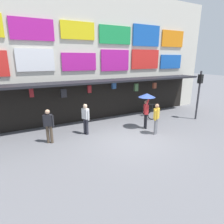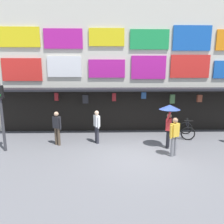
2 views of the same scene
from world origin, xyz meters
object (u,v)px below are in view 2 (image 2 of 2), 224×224
object	(u,v)px
traffic_light_near	(1,105)
pedestrian_with_umbrella	(169,114)
pedestrian_in_white	(174,135)
pedestrian_in_red	(97,125)
bicycle_parked	(187,130)
pedestrian_in_green	(57,126)

from	to	relation	value
traffic_light_near	pedestrian_with_umbrella	size ratio (longest dim) A/B	1.54
pedestrian_in_white	pedestrian_in_red	distance (m)	3.76
bicycle_parked	pedestrian_in_red	distance (m)	5.05
pedestrian_with_umbrella	pedestrian_in_green	world-z (taller)	pedestrian_with_umbrella
pedestrian_with_umbrella	pedestrian_in_red	world-z (taller)	pedestrian_with_umbrella
pedestrian_in_green	pedestrian_in_white	xyz separation A→B (m)	(5.28, -1.48, 0.00)
traffic_light_near	pedestrian_in_green	size ratio (longest dim) A/B	1.90
traffic_light_near	pedestrian_in_white	bearing A→B (deg)	-5.92
bicycle_parked	pedestrian_with_umbrella	distance (m)	2.56
pedestrian_in_green	pedestrian_in_red	xyz separation A→B (m)	(1.93, 0.23, 0.00)
pedestrian_in_red	pedestrian_with_umbrella	bearing A→B (deg)	-12.58
pedestrian_with_umbrella	pedestrian_in_red	xyz separation A→B (m)	(-3.40, 0.76, -0.69)
pedestrian_in_green	pedestrian_in_white	size ratio (longest dim) A/B	1.00
bicycle_parked	pedestrian_in_white	bearing A→B (deg)	-121.91
pedestrian_in_green	pedestrian_in_white	bearing A→B (deg)	-15.67
bicycle_parked	pedestrian_in_white	xyz separation A→B (m)	(-1.59, -2.56, 0.55)
pedestrian_with_umbrella	pedestrian_in_red	size ratio (longest dim) A/B	1.24
bicycle_parked	pedestrian_in_red	world-z (taller)	pedestrian_in_red
pedestrian_in_white	pedestrian_in_red	xyz separation A→B (m)	(-3.35, 1.71, 0.00)
pedestrian_in_green	pedestrian_in_red	distance (m)	1.95
bicycle_parked	pedestrian_in_red	bearing A→B (deg)	-170.30
pedestrian_in_green	bicycle_parked	bearing A→B (deg)	8.90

